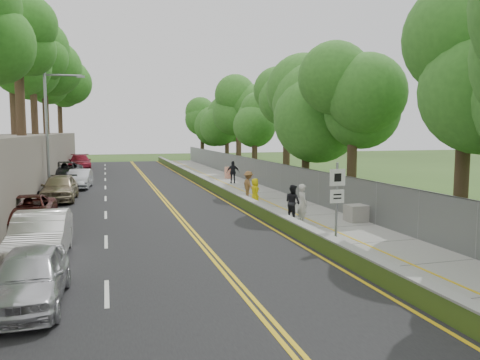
{
  "coord_description": "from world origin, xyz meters",
  "views": [
    {
      "loc": [
        -7.13,
        -18.44,
        4.32
      ],
      "look_at": [
        0.5,
        8.0,
        1.4
      ],
      "focal_mm": 35.0,
      "sensor_mm": 36.0,
      "label": 1
    }
  ],
  "objects": [
    {
      "name": "ground",
      "position": [
        0.0,
        0.0,
        0.0
      ],
      "size": [
        140.0,
        140.0,
        0.0
      ],
      "primitive_type": "plane",
      "color": "#33511E",
      "rests_on": "ground"
    },
    {
      "name": "road",
      "position": [
        -5.4,
        15.0,
        0.02
      ],
      "size": [
        11.2,
        66.0,
        0.04
      ],
      "primitive_type": "cube",
      "color": "black",
      "rests_on": "ground"
    },
    {
      "name": "sidewalk",
      "position": [
        2.55,
        15.0,
        0.03
      ],
      "size": [
        4.2,
        66.0,
        0.05
      ],
      "primitive_type": "cube",
      "color": "gray",
      "rests_on": "ground"
    },
    {
      "name": "jersey_barrier",
      "position": [
        0.25,
        15.0,
        0.3
      ],
      "size": [
        0.42,
        66.0,
        0.6
      ],
      "primitive_type": "cube",
      "color": "#94E332",
      "rests_on": "ground"
    },
    {
      "name": "rock_embankment",
      "position": [
        -13.5,
        15.0,
        2.0
      ],
      "size": [
        5.0,
        66.0,
        4.0
      ],
      "primitive_type": "cube",
      "color": "#595147",
      "rests_on": "ground"
    },
    {
      "name": "chainlink_fence",
      "position": [
        4.65,
        15.0,
        1.0
      ],
      "size": [
        0.04,
        66.0,
        2.0
      ],
      "primitive_type": "cube",
      "color": "slate",
      "rests_on": "ground"
    },
    {
      "name": "trees_embankment",
      "position": [
        -13.0,
        15.0,
        10.5
      ],
      "size": [
        6.4,
        66.0,
        13.0
      ],
      "primitive_type": null,
      "color": "#358023",
      "rests_on": "rock_embankment"
    },
    {
      "name": "trees_fenceside",
      "position": [
        7.0,
        15.0,
        7.0
      ],
      "size": [
        7.0,
        66.0,
        14.0
      ],
      "primitive_type": null,
      "color": "#3E842B",
      "rests_on": "ground"
    },
    {
      "name": "streetlight",
      "position": [
        -10.46,
        14.0,
        4.64
      ],
      "size": [
        2.52,
        0.22,
        8.0
      ],
      "color": "gray",
      "rests_on": "ground"
    },
    {
      "name": "signpost",
      "position": [
        1.05,
        -3.02,
        1.96
      ],
      "size": [
        0.62,
        0.09,
        3.1
      ],
      "color": "gray",
      "rests_on": "sidewalk"
    },
    {
      "name": "construction_barrel",
      "position": [
        3.4,
        21.96,
        0.56
      ],
      "size": [
        0.62,
        0.62,
        1.03
      ],
      "primitive_type": "cylinder",
      "color": "#F64E29",
      "rests_on": "sidewalk"
    },
    {
      "name": "concrete_block",
      "position": [
        4.3,
        0.94,
        0.44
      ],
      "size": [
        1.18,
        0.9,
        0.78
      ],
      "primitive_type": "cube",
      "rotation": [
        0.0,
        0.0,
        0.02
      ],
      "color": "gray",
      "rests_on": "sidewalk"
    },
    {
      "name": "car_0",
      "position": [
        -9.0,
        -6.34,
        0.75
      ],
      "size": [
        1.75,
        4.17,
        1.41
      ],
      "primitive_type": "imported",
      "rotation": [
        0.0,
        0.0,
        -0.02
      ],
      "color": "silver",
      "rests_on": "road"
    },
    {
      "name": "car_1",
      "position": [
        -9.27,
        -2.0,
        0.83
      ],
      "size": [
        1.73,
        4.8,
        1.57
      ],
      "primitive_type": "imported",
      "rotation": [
        0.0,
        0.0,
        -0.01
      ],
      "color": "white",
      "rests_on": "road"
    },
    {
      "name": "car_2",
      "position": [
        -10.6,
        4.23,
        0.71
      ],
      "size": [
        2.23,
        4.83,
        1.34
      ],
      "primitive_type": "imported",
      "rotation": [
        0.0,
        0.0,
        -0.0
      ],
      "color": "#4C1C18",
      "rests_on": "road"
    },
    {
      "name": "car_3",
      "position": [
        -9.93,
        12.24,
        0.74
      ],
      "size": [
        2.22,
        4.93,
        1.4
      ],
      "primitive_type": "imported",
      "rotation": [
        0.0,
        0.0,
        -0.05
      ],
      "color": "black",
      "rests_on": "road"
    },
    {
      "name": "car_4",
      "position": [
        -9.86,
        11.77,
        0.86
      ],
      "size": [
        2.07,
        4.86,
        1.64
      ],
      "primitive_type": "imported",
      "rotation": [
        0.0,
        0.0,
        -0.03
      ],
      "color": "gray",
      "rests_on": "road"
    },
    {
      "name": "car_5",
      "position": [
        -9.0,
        18.04,
        0.74
      ],
      "size": [
        1.81,
        4.34,
        1.4
      ],
      "primitive_type": "imported",
      "rotation": [
        0.0,
        0.0,
        -0.08
      ],
      "color": "silver",
      "rests_on": "road"
    },
    {
      "name": "car_6",
      "position": [
        -10.6,
        23.76,
        0.86
      ],
      "size": [
        3.13,
        6.06,
        1.63
      ],
      "primitive_type": "imported",
      "rotation": [
        0.0,
        0.0,
        -0.07
      ],
      "color": "black",
      "rests_on": "road"
    },
    {
      "name": "car_7",
      "position": [
        -9.84,
        35.45,
        0.87
      ],
      "size": [
        2.58,
        5.81,
        1.66
      ],
      "primitive_type": "imported",
      "rotation": [
        0.0,
        0.0,
        0.05
      ],
      "color": "maroon",
      "rests_on": "road"
    },
    {
      "name": "car_8",
      "position": [
        -10.1,
        36.66,
        0.83
      ],
      "size": [
        1.92,
        4.65,
        1.58
      ],
      "primitive_type": "imported",
      "rotation": [
        0.0,
        0.0,
        -0.01
      ],
      "color": "silver",
      "rests_on": "road"
    },
    {
      "name": "painter_0",
      "position": [
        1.11,
        7.0,
        0.81
      ],
      "size": [
        0.49,
        0.75,
        1.53
      ],
      "primitive_type": "imported",
      "rotation": [
        0.0,
        0.0,
        1.57
      ],
      "color": "yellow",
      "rests_on": "sidewalk"
    },
    {
      "name": "painter_1",
      "position": [
        1.45,
        1.0,
        0.98
      ],
      "size": [
        0.44,
        0.68,
        1.85
      ],
      "primitive_type": "imported",
      "rotation": [
        0.0,
        0.0,
        1.57
      ],
      "color": "beige",
      "rests_on": "sidewalk"
    },
    {
      "name": "painter_2",
      "position": [
        1.45,
        2.16,
        0.9
      ],
      "size": [
        0.88,
        0.99,
        1.69
      ],
      "primitive_type": "imported",
      "rotation": [
        0.0,
        0.0,
        1.92
      ],
      "color": "black",
      "rests_on": "sidewalk"
    },
    {
      "name": "painter_3",
      "position": [
        1.44,
        9.34,
        0.93
      ],
      "size": [
        0.8,
        1.21,
        1.75
      ],
      "primitive_type": "imported",
      "rotation": [
        0.0,
        0.0,
        1.7
      ],
      "color": "olive",
      "rests_on": "sidewalk"
    },
    {
      "name": "person_far",
      "position": [
        2.8,
        18.0,
        0.95
      ],
      "size": [
        1.13,
        0.65,
        1.81
      ],
      "primitive_type": "imported",
      "rotation": [
        0.0,
        0.0,
        2.93
      ],
      "color": "black",
      "rests_on": "sidewalk"
    }
  ]
}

